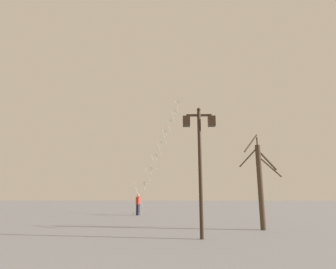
# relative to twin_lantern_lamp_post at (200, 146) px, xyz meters

# --- Properties ---
(ground_plane) EXTENTS (160.00, 160.00, 0.00)m
(ground_plane) POSITION_rel_twin_lantern_lamp_post_xyz_m (-2.11, 11.14, -3.44)
(ground_plane) COLOR gray
(twin_lantern_lamp_post) EXTENTS (1.28, 0.28, 4.98)m
(twin_lantern_lamp_post) POSITION_rel_twin_lantern_lamp_post_xyz_m (0.00, 0.00, 0.00)
(twin_lantern_lamp_post) COLOR black
(twin_lantern_lamp_post) RESTS_ON ground_plane
(kite_train) EXTENTS (4.44, 8.68, 13.45)m
(kite_train) POSITION_rel_twin_lantern_lamp_post_xyz_m (-2.20, 18.67, 3.85)
(kite_train) COLOR brown
(kite_train) RESTS_ON ground_plane
(kite_flyer) EXTENTS (0.35, 0.63, 1.71)m
(kite_flyer) POSITION_rel_twin_lantern_lamp_post_xyz_m (-3.94, 12.89, -2.54)
(kite_flyer) COLOR #1E1E2D
(kite_flyer) RESTS_ON ground_plane
(bare_tree) EXTENTS (2.14, 1.76, 4.52)m
(bare_tree) POSITION_rel_twin_lantern_lamp_post_xyz_m (3.14, 2.88, -1.25)
(bare_tree) COLOR #423323
(bare_tree) RESTS_ON ground_plane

